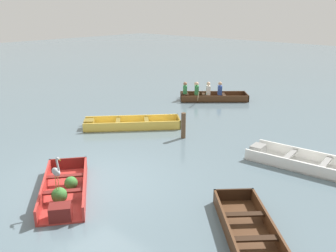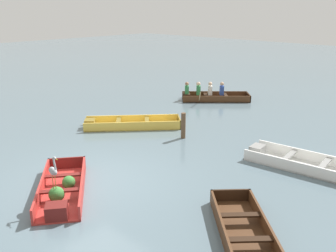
{
  "view_description": "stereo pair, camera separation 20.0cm",
  "coord_description": "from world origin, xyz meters",
  "px_view_note": "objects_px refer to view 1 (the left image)",
  "views": [
    {
      "loc": [
        7.39,
        -5.27,
        4.35
      ],
      "look_at": [
        -1.0,
        3.96,
        0.35
      ],
      "focal_mm": 40.0,
      "sensor_mm": 36.0,
      "label": 1
    },
    {
      "loc": [
        7.54,
        -5.14,
        4.35
      ],
      "look_at": [
        -1.0,
        3.96,
        0.35
      ],
      "focal_mm": 40.0,
      "sensor_mm": 36.0,
      "label": 2
    }
  ],
  "objects_px": {
    "dinghy_red_foreground": "(64,191)",
    "heron_on_dinghy": "(56,171)",
    "mooring_post": "(183,126)",
    "rowboat_dark_varnish_with_crew": "(209,95)",
    "skiff_dark_varnish_outer_moored": "(251,235)",
    "skiff_yellow_near_moored": "(129,124)",
    "skiff_white_mid_moored": "(301,162)"
  },
  "relations": [
    {
      "from": "skiff_yellow_near_moored",
      "to": "mooring_post",
      "type": "bearing_deg",
      "value": 11.63
    },
    {
      "from": "skiff_white_mid_moored",
      "to": "rowboat_dark_varnish_with_crew",
      "type": "distance_m",
      "value": 8.13
    },
    {
      "from": "mooring_post",
      "to": "rowboat_dark_varnish_with_crew",
      "type": "bearing_deg",
      "value": 117.56
    },
    {
      "from": "skiff_dark_varnish_outer_moored",
      "to": "rowboat_dark_varnish_with_crew",
      "type": "xyz_separation_m",
      "value": [
        -7.46,
        8.76,
        0.11
      ]
    },
    {
      "from": "rowboat_dark_varnish_with_crew",
      "to": "mooring_post",
      "type": "xyz_separation_m",
      "value": [
        2.65,
        -5.07,
        0.23
      ]
    },
    {
      "from": "skiff_white_mid_moored",
      "to": "mooring_post",
      "type": "height_order",
      "value": "mooring_post"
    },
    {
      "from": "rowboat_dark_varnish_with_crew",
      "to": "heron_on_dinghy",
      "type": "xyz_separation_m",
      "value": [
        3.54,
        -10.53,
        0.65
      ]
    },
    {
      "from": "skiff_dark_varnish_outer_moored",
      "to": "rowboat_dark_varnish_with_crew",
      "type": "relative_size",
      "value": 0.86
    },
    {
      "from": "skiff_dark_varnish_outer_moored",
      "to": "skiff_yellow_near_moored",
      "type": "bearing_deg",
      "value": 155.63
    },
    {
      "from": "dinghy_red_foreground",
      "to": "rowboat_dark_varnish_with_crew",
      "type": "xyz_separation_m",
      "value": [
        -3.25,
        10.2,
        0.07
      ]
    },
    {
      "from": "skiff_white_mid_moored",
      "to": "skiff_dark_varnish_outer_moored",
      "type": "distance_m",
      "value": 4.21
    },
    {
      "from": "dinghy_red_foreground",
      "to": "heron_on_dinghy",
      "type": "height_order",
      "value": "heron_on_dinghy"
    },
    {
      "from": "rowboat_dark_varnish_with_crew",
      "to": "skiff_white_mid_moored",
      "type": "bearing_deg",
      "value": -34.74
    },
    {
      "from": "skiff_dark_varnish_outer_moored",
      "to": "mooring_post",
      "type": "distance_m",
      "value": 6.08
    },
    {
      "from": "skiff_yellow_near_moored",
      "to": "skiff_white_mid_moored",
      "type": "relative_size",
      "value": 0.98
    },
    {
      "from": "dinghy_red_foreground",
      "to": "mooring_post",
      "type": "distance_m",
      "value": 5.18
    },
    {
      "from": "dinghy_red_foreground",
      "to": "heron_on_dinghy",
      "type": "xyz_separation_m",
      "value": [
        0.29,
        -0.33,
        0.72
      ]
    },
    {
      "from": "rowboat_dark_varnish_with_crew",
      "to": "heron_on_dinghy",
      "type": "height_order",
      "value": "heron_on_dinghy"
    },
    {
      "from": "skiff_yellow_near_moored",
      "to": "skiff_dark_varnish_outer_moored",
      "type": "distance_m",
      "value": 7.8
    },
    {
      "from": "dinghy_red_foreground",
      "to": "rowboat_dark_varnish_with_crew",
      "type": "bearing_deg",
      "value": 107.67
    },
    {
      "from": "skiff_yellow_near_moored",
      "to": "heron_on_dinghy",
      "type": "bearing_deg",
      "value": -57.44
    },
    {
      "from": "rowboat_dark_varnish_with_crew",
      "to": "mooring_post",
      "type": "relative_size",
      "value": 3.46
    },
    {
      "from": "rowboat_dark_varnish_with_crew",
      "to": "mooring_post",
      "type": "bearing_deg",
      "value": -62.44
    },
    {
      "from": "skiff_yellow_near_moored",
      "to": "heron_on_dinghy",
      "type": "distance_m",
      "value": 5.97
    },
    {
      "from": "skiff_white_mid_moored",
      "to": "dinghy_red_foreground",
      "type": "bearing_deg",
      "value": -121.59
    },
    {
      "from": "mooring_post",
      "to": "dinghy_red_foreground",
      "type": "bearing_deg",
      "value": -83.29
    },
    {
      "from": "dinghy_red_foreground",
      "to": "skiff_yellow_near_moored",
      "type": "height_order",
      "value": "dinghy_red_foreground"
    },
    {
      "from": "skiff_dark_varnish_outer_moored",
      "to": "heron_on_dinghy",
      "type": "relative_size",
      "value": 3.19
    },
    {
      "from": "heron_on_dinghy",
      "to": "skiff_yellow_near_moored",
      "type": "bearing_deg",
      "value": 122.56
    },
    {
      "from": "skiff_white_mid_moored",
      "to": "heron_on_dinghy",
      "type": "relative_size",
      "value": 4.02
    },
    {
      "from": "heron_on_dinghy",
      "to": "mooring_post",
      "type": "relative_size",
      "value": 0.94
    },
    {
      "from": "skiff_dark_varnish_outer_moored",
      "to": "mooring_post",
      "type": "relative_size",
      "value": 2.99
    }
  ]
}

